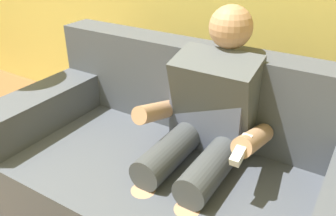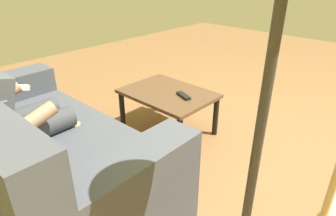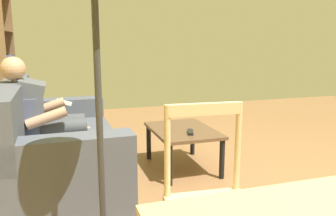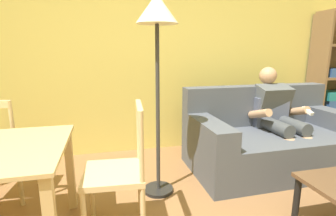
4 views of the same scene
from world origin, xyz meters
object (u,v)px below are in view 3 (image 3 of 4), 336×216
coffee_table (183,135)px  dining_chair_facing_couch (213,209)px  tv_remote (190,132)px  couch (53,147)px  person_lounging (45,116)px

coffee_table → dining_chair_facing_couch: bearing=164.4°
tv_remote → coffee_table: bearing=-66.5°
couch → person_lounging: size_ratio=1.65×
tv_remote → dining_chair_facing_couch: bearing=91.5°
person_lounging → dining_chair_facing_couch: person_lounging is taller
coffee_table → person_lounging: bearing=82.0°
tv_remote → dining_chair_facing_couch: (-1.53, 0.49, 0.05)m
person_lounging → tv_remote: (-0.35, -1.30, -0.17)m
coffee_table → dining_chair_facing_couch: 1.77m
couch → tv_remote: bearing=-100.5°
tv_remote → dining_chair_facing_couch: size_ratio=0.18×
couch → dining_chair_facing_couch: size_ratio=1.95×
coffee_table → couch: bearing=87.4°
couch → tv_remote: 1.26m
coffee_table → tv_remote: size_ratio=4.77×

